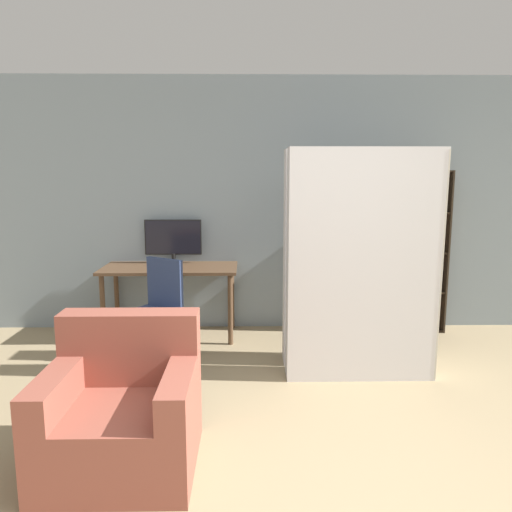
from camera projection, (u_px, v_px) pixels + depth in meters
The scene contains 8 objects.
wall_back at pixel (302, 205), 5.40m from camera, with size 8.00×0.06×2.70m.
desk at pixel (170, 276), 5.14m from camera, with size 1.38×0.65×0.74m.
monitor at pixel (173, 239), 5.30m from camera, with size 0.60×0.17×0.47m.
office_chair at pixel (155, 323), 4.40m from camera, with size 0.61×0.61×0.94m.
bookshelf at pixel (407, 254), 5.36m from camera, with size 0.65×0.28×1.72m.
mattress_near at pixel (363, 266), 4.05m from camera, with size 1.23×0.27×1.90m.
mattress_far at pixel (354, 259), 4.39m from camera, with size 1.23×0.26×1.90m.
armchair at pixel (123, 411), 2.92m from camera, with size 0.85×0.80×0.85m.
Camera 1 is at (-0.59, -2.03, 1.70)m, focal length 35.00 mm.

